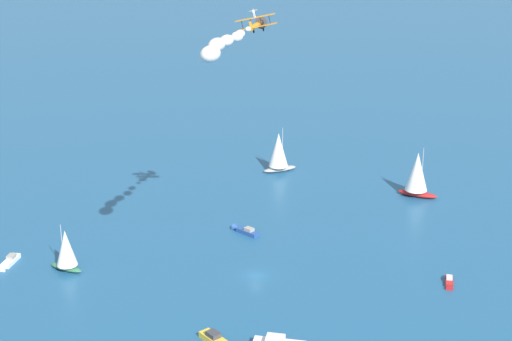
# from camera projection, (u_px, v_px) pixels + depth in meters

# --- Properties ---
(ground_plane) EXTENTS (2000.00, 2000.00, 0.00)m
(ground_plane) POSITION_uv_depth(u_px,v_px,m) (256.00, 276.00, 157.47)
(ground_plane) COLOR #1E517A
(motorboat_near_centre) EXTENTS (3.97, 6.99, 1.97)m
(motorboat_near_centre) POSITION_uv_depth(u_px,v_px,m) (9.00, 262.00, 161.82)
(motorboat_near_centre) COLOR white
(motorboat_near_centre) RESTS_ON ground_plane
(sailboat_far_stbd) EXTENTS (7.46, 4.23, 9.51)m
(sailboat_far_stbd) POSITION_uv_depth(u_px,v_px,m) (66.00, 250.00, 158.25)
(sailboat_far_stbd) COLOR #33704C
(sailboat_far_stbd) RESTS_ON ground_plane
(motorboat_inshore) EXTENTS (7.05, 3.21, 1.98)m
(motorboat_inshore) POSITION_uv_depth(u_px,v_px,m) (245.00, 230.00, 176.55)
(motorboat_inshore) COLOR #23478C
(motorboat_inshore) RESTS_ON ground_plane
(sailboat_ahead) EXTENTS (9.76, 5.66, 12.35)m
(sailboat_ahead) POSITION_uv_depth(u_px,v_px,m) (417.00, 174.00, 195.19)
(sailboat_ahead) COLOR #B21E1E
(sailboat_ahead) RESTS_ON ground_plane
(motorboat_mid_cluster) EXTENTS (3.03, 5.52, 1.55)m
(motorboat_mid_cluster) POSITION_uv_depth(u_px,v_px,m) (449.00, 283.00, 153.99)
(motorboat_mid_cluster) COLOR #B21E1E
(motorboat_mid_cluster) RESTS_ON ground_plane
(sailboat_outer_ring_a) EXTENTS (7.48, 8.87, 11.76)m
(sailboat_outer_ring_a) POSITION_uv_depth(u_px,v_px,m) (279.00, 152.00, 211.99)
(sailboat_outer_ring_a) COLOR #9E9993
(sailboat_outer_ring_a) RESTS_ON ground_plane
(biplane_lead) EXTENTS (7.50, 7.08, 3.68)m
(biplane_lead) POSITION_uv_depth(u_px,v_px,m) (256.00, 24.00, 141.47)
(biplane_lead) COLOR orange
(wingwalker_lead) EXTENTS (1.46, 0.45, 1.53)m
(wingwalker_lead) POSITION_uv_depth(u_px,v_px,m) (254.00, 12.00, 140.91)
(wingwalker_lead) COLOR white
(smoke_trail_lead) EXTENTS (7.10, 21.19, 3.54)m
(smoke_trail_lead) POSITION_uv_depth(u_px,v_px,m) (220.00, 46.00, 124.19)
(smoke_trail_lead) COLOR silver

